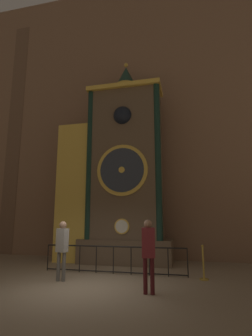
{
  "coord_description": "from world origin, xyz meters",
  "views": [
    {
      "loc": [
        3.02,
        -7.21,
        1.89
      ],
      "look_at": [
        0.31,
        4.15,
        4.12
      ],
      "focal_mm": 28.0,
      "sensor_mm": 36.0,
      "label": 1
    }
  ],
  "objects_px": {
    "clock_tower": "(115,174)",
    "visitor_far": "(148,248)",
    "visitor_near": "(62,244)",
    "stanchion_post": "(204,268)"
  },
  "relations": [
    {
      "from": "stanchion_post",
      "to": "visitor_far",
      "type": "bearing_deg",
      "value": -126.29
    },
    {
      "from": "clock_tower",
      "to": "visitor_near",
      "type": "height_order",
      "value": "clock_tower"
    },
    {
      "from": "visitor_far",
      "to": "clock_tower",
      "type": "bearing_deg",
      "value": 106.53
    },
    {
      "from": "clock_tower",
      "to": "visitor_near",
      "type": "bearing_deg",
      "value": -100.66
    },
    {
      "from": "visitor_far",
      "to": "stanchion_post",
      "type": "height_order",
      "value": "visitor_far"
    },
    {
      "from": "visitor_near",
      "to": "stanchion_post",
      "type": "distance_m",
      "value": 4.48
    },
    {
      "from": "clock_tower",
      "to": "visitor_far",
      "type": "distance_m",
      "value": 5.57
    },
    {
      "from": "visitor_far",
      "to": "stanchion_post",
      "type": "distance_m",
      "value": 2.54
    },
    {
      "from": "clock_tower",
      "to": "visitor_far",
      "type": "height_order",
      "value": "clock_tower"
    },
    {
      "from": "visitor_near",
      "to": "stanchion_post",
      "type": "relative_size",
      "value": 1.69
    }
  ]
}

